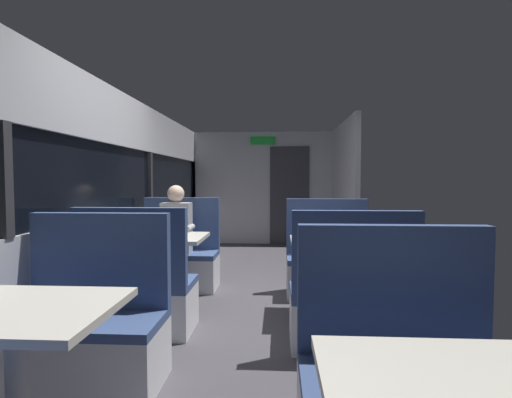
{
  "coord_description": "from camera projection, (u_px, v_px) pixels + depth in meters",
  "views": [
    {
      "loc": [
        0.32,
        -3.78,
        1.33
      ],
      "look_at": [
        -0.0,
        1.85,
        1.04
      ],
      "focal_mm": 27.12,
      "sensor_mm": 36.0,
      "label": 1
    }
  ],
  "objects": [
    {
      "name": "ground_plane",
      "position": [
        246.0,
        314.0,
        3.85
      ],
      "size": [
        3.3,
        9.2,
        0.02
      ],
      "primitive_type": "cube",
      "color": "#423F44"
    },
    {
      "name": "carriage_window_panel_left",
      "position": [
        102.0,
        201.0,
        3.88
      ],
      "size": [
        0.09,
        8.48,
        2.3
      ],
      "color": "#B2B2B7",
      "rests_on": "ground_plane"
    },
    {
      "name": "carriage_end_bulkhead",
      "position": [
        266.0,
        189.0,
        7.97
      ],
      "size": [
        2.9,
        0.11,
        2.3
      ],
      "color": "#B2B2B7",
      "rests_on": "ground_plane"
    },
    {
      "name": "carriage_aisle_panel_right",
      "position": [
        343.0,
        190.0,
        6.7
      ],
      "size": [
        0.08,
        2.4,
        2.3
      ],
      "primitive_type": "cube",
      "color": "#B2B2B7",
      "rests_on": "ground_plane"
    },
    {
      "name": "dining_table_near_window",
      "position": [
        15.0,
        328.0,
        1.79
      ],
      "size": [
        0.9,
        0.7,
        0.74
      ],
      "color": "#9E9EA3",
      "rests_on": "ground_plane"
    },
    {
      "name": "bench_near_window_facing_entry",
      "position": [
        90.0,
        334.0,
        2.5
      ],
      "size": [
        0.95,
        0.5,
        1.1
      ],
      "color": "silver",
      "rests_on": "ground_plane"
    },
    {
      "name": "dining_table_mid_window",
      "position": [
        161.0,
        246.0,
        4.02
      ],
      "size": [
        0.9,
        0.7,
        0.74
      ],
      "color": "#9E9EA3",
      "rests_on": "ground_plane"
    },
    {
      "name": "bench_mid_window_facing_end",
      "position": [
        137.0,
        295.0,
        3.34
      ],
      "size": [
        0.95,
        0.5,
        1.1
      ],
      "color": "silver",
      "rests_on": "ground_plane"
    },
    {
      "name": "bench_mid_window_facing_entry",
      "position": [
        179.0,
        261.0,
        4.73
      ],
      "size": [
        0.95,
        0.5,
        1.1
      ],
      "color": "silver",
      "rests_on": "ground_plane"
    },
    {
      "name": "bench_front_aisle_facing_entry",
      "position": [
        401.0,
        394.0,
        1.8
      ],
      "size": [
        0.95,
        0.5,
        1.1
      ],
      "color": "silver",
      "rests_on": "ground_plane"
    },
    {
      "name": "dining_table_rear_aisle",
      "position": [
        338.0,
        251.0,
        3.72
      ],
      "size": [
        0.9,
        0.7,
        0.74
      ],
      "color": "#9E9EA3",
      "rests_on": "ground_plane"
    },
    {
      "name": "bench_rear_aisle_facing_end",
      "position": [
        351.0,
        307.0,
        3.04
      ],
      "size": [
        0.95,
        0.5,
        1.1
      ],
      "color": "silver",
      "rests_on": "ground_plane"
    },
    {
      "name": "bench_rear_aisle_facing_entry",
      "position": [
        328.0,
        267.0,
        4.43
      ],
      "size": [
        0.95,
        0.5,
        1.1
      ],
      "color": "silver",
      "rests_on": "ground_plane"
    },
    {
      "name": "seated_passenger",
      "position": [
        177.0,
        245.0,
        4.65
      ],
      "size": [
        0.47,
        0.55,
        1.26
      ],
      "color": "#26262D",
      "rests_on": "ground_plane"
    }
  ]
}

